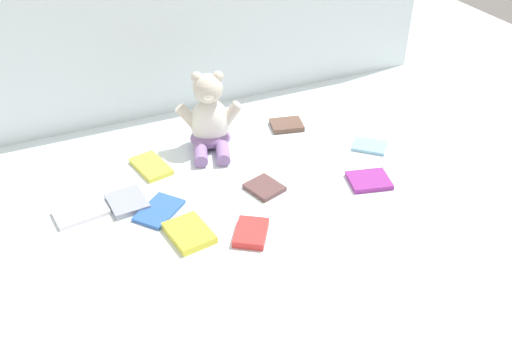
{
  "coord_description": "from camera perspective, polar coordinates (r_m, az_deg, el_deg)",
  "views": [
    {
      "loc": [
        -0.49,
        -1.2,
        0.93
      ],
      "look_at": [
        -0.0,
        -0.1,
        0.1
      ],
      "focal_mm": 40.16,
      "sensor_mm": 36.0,
      "label": 1
    }
  ],
  "objects": [
    {
      "name": "book_case_8",
      "position": [
        1.55,
        -12.71,
        -3.08
      ],
      "size": [
        0.1,
        0.12,
        0.02
      ],
      "primitive_type": "cube",
      "rotation": [
        0.0,
        0.0,
        3.22
      ],
      "color": "#8C93A4",
      "rests_on": "ground_plane"
    },
    {
      "name": "backdrop_drape",
      "position": [
        1.87,
        -7.31,
        13.96
      ],
      "size": [
        1.77,
        0.03,
        0.56
      ],
      "primitive_type": "cube",
      "color": "silver",
      "rests_on": "ground_plane"
    },
    {
      "name": "book_case_4",
      "position": [
        1.67,
        -10.41,
        0.42
      ],
      "size": [
        0.1,
        0.15,
        0.01
      ],
      "primitive_type": "cube",
      "rotation": [
        0.0,
        0.0,
        0.21
      ],
      "color": "yellow",
      "rests_on": "ground_plane"
    },
    {
      "name": "book_case_5",
      "position": [
        1.85,
        3.08,
        4.56
      ],
      "size": [
        0.11,
        0.1,
        0.02
      ],
      "primitive_type": "cube",
      "rotation": [
        0.0,
        0.0,
        1.35
      ],
      "color": "brown",
      "rests_on": "ground_plane"
    },
    {
      "name": "teddy_bear",
      "position": [
        1.71,
        -4.64,
        5.01
      ],
      "size": [
        0.2,
        0.2,
        0.24
      ],
      "rotation": [
        0.0,
        0.0,
        -0.31
      ],
      "color": "white",
      "rests_on": "ground_plane"
    },
    {
      "name": "ground_plane",
      "position": [
        1.6,
        -1.3,
        -1.05
      ],
      "size": [
        3.2,
        3.2,
        0.0
      ],
      "primitive_type": "plane",
      "color": "silver"
    },
    {
      "name": "book_case_6",
      "position": [
        1.42,
        -6.67,
        -6.19
      ],
      "size": [
        0.11,
        0.14,
        0.02
      ],
      "primitive_type": "cube",
      "rotation": [
        0.0,
        0.0,
        0.15
      ],
      "color": "yellow",
      "rests_on": "ground_plane"
    },
    {
      "name": "book_case_9",
      "position": [
        1.56,
        0.84,
        -1.71
      ],
      "size": [
        0.11,
        0.11,
        0.01
      ],
      "primitive_type": "cube",
      "rotation": [
        0.0,
        0.0,
        0.31
      ],
      "color": "brown",
      "rests_on": "ground_plane"
    },
    {
      "name": "book_case_1",
      "position": [
        1.51,
        -9.63,
        -3.96
      ],
      "size": [
        0.15,
        0.15,
        0.01
      ],
      "primitive_type": "cube",
      "rotation": [
        0.0,
        0.0,
        5.41
      ],
      "color": "#305FB6",
      "rests_on": "ground_plane"
    },
    {
      "name": "book_case_2",
      "position": [
        1.55,
        -17.06,
        -4.0
      ],
      "size": [
        0.14,
        0.1,
        0.01
      ],
      "primitive_type": "cube",
      "rotation": [
        0.0,
        0.0,
        4.84
      ],
      "color": "white",
      "rests_on": "ground_plane"
    },
    {
      "name": "book_case_0",
      "position": [
        1.62,
        11.19,
        -0.99
      ],
      "size": [
        0.13,
        0.12,
        0.01
      ],
      "primitive_type": "cube",
      "rotation": [
        0.0,
        0.0,
        4.47
      ],
      "color": "#8E2C8C",
      "rests_on": "ground_plane"
    },
    {
      "name": "book_case_7",
      "position": [
        1.78,
        11.25,
        2.41
      ],
      "size": [
        0.12,
        0.12,
        0.01
      ],
      "primitive_type": "cube",
      "rotation": [
        0.0,
        0.0,
        0.83
      ],
      "color": "#82BCD7",
      "rests_on": "ground_plane"
    },
    {
      "name": "book_case_3",
      "position": [
        1.41,
        -0.49,
        -6.21
      ],
      "size": [
        0.12,
        0.13,
        0.02
      ],
      "primitive_type": "cube",
      "rotation": [
        0.0,
        0.0,
        2.57
      ],
      "color": "red",
      "rests_on": "ground_plane"
    }
  ]
}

